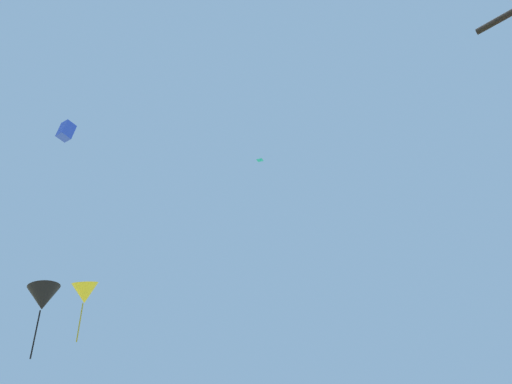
{
  "coord_description": "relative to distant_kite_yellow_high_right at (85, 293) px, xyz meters",
  "views": [
    {
      "loc": [
        -1.26,
        -0.5,
        1.0
      ],
      "look_at": [
        0.11,
        2.52,
        2.52
      ],
      "focal_mm": 29.83,
      "sensor_mm": 36.0,
      "label": 1
    }
  ],
  "objects": [
    {
      "name": "distant_kite_yellow_high_right",
      "position": [
        0.0,
        0.0,
        0.0
      ],
      "size": [
        1.69,
        1.67,
        3.02
      ],
      "color": "yellow"
    },
    {
      "name": "distant_kite_black_low_right",
      "position": [
        -1.76,
        -3.33,
        -0.95
      ],
      "size": [
        1.92,
        2.01,
        3.08
      ],
      "color": "black"
    },
    {
      "name": "distant_kite_blue_mid_right",
      "position": [
        -2.68,
        3.81,
        11.3
      ],
      "size": [
        1.19,
        1.16,
        1.34
      ],
      "color": "blue"
    },
    {
      "name": "distant_kite_teal_far_center",
      "position": [
        10.68,
        1.62,
        11.03
      ],
      "size": [
        0.44,
        0.44,
        0.06
      ],
      "color": "#19B2AD"
    }
  ]
}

